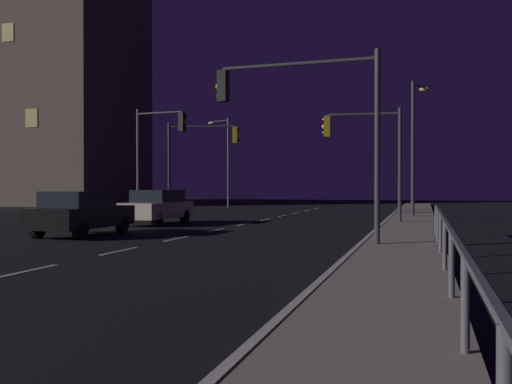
% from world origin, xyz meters
% --- Properties ---
extents(ground_plane, '(112.00, 112.00, 0.00)m').
position_xyz_m(ground_plane, '(0.00, 17.50, 0.00)').
color(ground_plane, black).
rests_on(ground_plane, ground).
extents(sidewalk_right, '(2.17, 77.00, 0.14)m').
position_xyz_m(sidewalk_right, '(7.37, 17.50, 0.07)').
color(sidewalk_right, '#9E937F').
rests_on(sidewalk_right, ground).
extents(lane_markings_center, '(0.14, 50.00, 0.01)m').
position_xyz_m(lane_markings_center, '(0.00, 21.00, 0.01)').
color(lane_markings_center, silver).
rests_on(lane_markings_center, ground).
extents(lane_edge_line, '(0.14, 53.00, 0.01)m').
position_xyz_m(lane_edge_line, '(6.04, 22.50, 0.01)').
color(lane_edge_line, silver).
rests_on(lane_edge_line, ground).
extents(car, '(1.91, 4.44, 1.57)m').
position_xyz_m(car, '(-3.68, 17.20, 0.82)').
color(car, black).
rests_on(car, ground).
extents(car_oncoming, '(1.98, 4.47, 1.57)m').
position_xyz_m(car_oncoming, '(-3.78, 23.77, 0.82)').
color(car_oncoming, beige).
rests_on(car_oncoming, ground).
extents(traffic_light_near_right, '(5.01, 0.73, 5.44)m').
position_xyz_m(traffic_light_near_right, '(4.49, 15.69, 4.03)').
color(traffic_light_near_right, '#38383D').
rests_on(traffic_light_near_right, sidewalk_right).
extents(traffic_light_far_left, '(2.95, 0.59, 5.78)m').
position_xyz_m(traffic_light_far_left, '(-5.46, 27.66, 4.00)').
color(traffic_light_far_left, '#4C4C51').
rests_on(traffic_light_far_left, ground).
extents(traffic_light_mid_right, '(3.58, 0.41, 5.11)m').
position_xyz_m(traffic_light_mid_right, '(5.33, 26.29, 3.73)').
color(traffic_light_mid_right, '#38383D').
rests_on(traffic_light_mid_right, sidewalk_right).
extents(traffic_light_far_right, '(4.30, 0.79, 5.50)m').
position_xyz_m(traffic_light_far_right, '(-4.95, 32.49, 3.90)').
color(traffic_light_far_right, '#2D3033').
rests_on(traffic_light_far_right, ground).
extents(street_lamp_across_street, '(0.95, 1.64, 7.17)m').
position_xyz_m(street_lamp_across_street, '(7.44, 32.27, 4.44)').
color(street_lamp_across_street, '#38383D').
rests_on(street_lamp_across_street, sidewalk_right).
extents(street_lamp_mid_block, '(2.10, 1.20, 7.09)m').
position_xyz_m(street_lamp_mid_block, '(-7.44, 45.08, 4.31)').
color(street_lamp_mid_block, '#4C4C51').
rests_on(street_lamp_mid_block, ground).
extents(barrier_fence, '(0.09, 21.79, 0.98)m').
position_xyz_m(barrier_fence, '(8.31, 8.85, 0.88)').
color(barrier_fence, '#59595E').
rests_on(barrier_fence, sidewalk_right).
extents(building_distant, '(23.94, 12.99, 26.91)m').
position_xyz_m(building_distant, '(-30.14, 48.34, 13.46)').
color(building_distant, brown).
rests_on(building_distant, ground).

